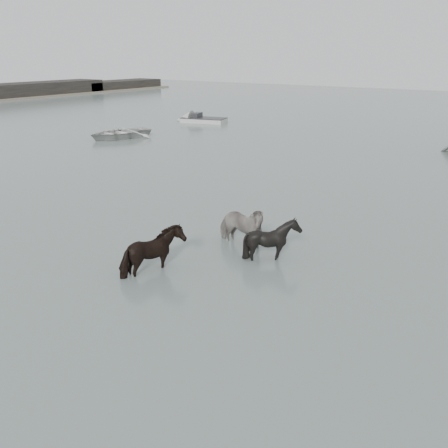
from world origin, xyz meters
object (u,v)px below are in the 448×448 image
at_px(pony_black, 272,235).
at_px(rowboat_lead, 119,131).
at_px(pony_pinto, 241,221).
at_px(pony_dark, 153,246).

height_order(pony_black, rowboat_lead, pony_black).
distance_m(pony_pinto, pony_dark, 2.94).
xyz_separation_m(pony_dark, pony_black, (2.04, 2.48, -0.04)).
xyz_separation_m(pony_dark, rowboat_lead, (-16.19, 14.47, -0.29)).
distance_m(pony_pinto, pony_black, 1.30).
distance_m(pony_dark, pony_black, 3.21).
bearing_deg(pony_dark, pony_pinto, -26.71).
xyz_separation_m(pony_black, rowboat_lead, (-18.23, 11.99, -0.26)).
height_order(pony_pinto, pony_black, pony_pinto).
xyz_separation_m(pony_pinto, pony_black, (1.25, -0.36, -0.06)).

